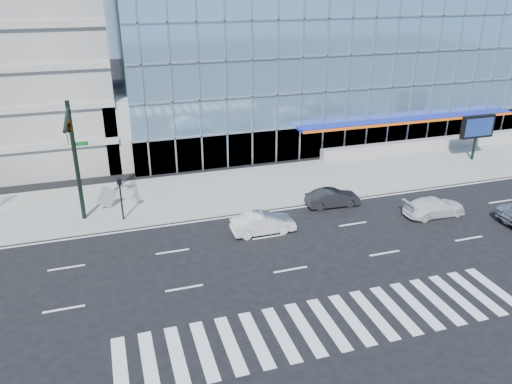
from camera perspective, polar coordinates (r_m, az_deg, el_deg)
ground at (r=31.60m, az=1.32°, el=-5.17°), size 160.00×160.00×0.00m
sidewalk at (r=38.47m, az=-2.52°, el=0.36°), size 120.00×8.00×0.15m
theatre_building at (r=57.61m, az=6.44°, el=15.64°), size 42.00×26.00×15.00m
ramp_block at (r=45.97m, az=-13.23°, el=7.48°), size 6.00×8.00×6.00m
retaining_wall at (r=52.29m, az=22.72°, el=5.48°), size 30.00×0.80×1.00m
traffic_signal at (r=32.14m, az=-20.39°, el=5.75°), size 1.14×5.74×8.00m
ped_signal_post at (r=33.77m, az=-15.23°, el=-0.06°), size 0.30×0.33×3.00m
marquee_sign at (r=47.77m, az=23.99°, el=6.75°), size 3.20×0.43×4.00m
white_suv at (r=36.25m, az=19.72°, el=-1.60°), size 4.39×1.81×1.27m
white_sedan at (r=31.82m, az=0.81°, el=-3.58°), size 4.13×1.47×1.35m
dark_sedan at (r=35.90m, az=8.75°, el=-0.68°), size 3.93×1.57×1.27m
tilted_panel at (r=36.11m, az=-16.69°, el=-0.56°), size 1.60×0.96×1.81m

